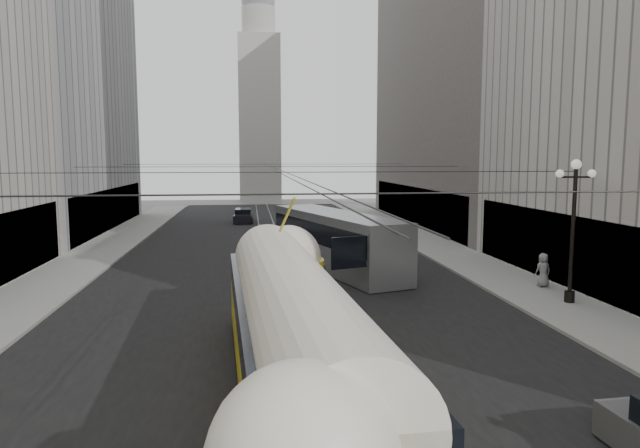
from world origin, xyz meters
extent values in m
cube|color=black|center=(0.00, 32.50, 0.00)|extent=(20.00, 85.00, 0.02)
cube|color=gray|center=(-12.00, 36.00, 0.07)|extent=(4.00, 72.00, 0.15)
cube|color=gray|center=(12.00, 36.00, 0.07)|extent=(4.00, 72.00, 0.15)
cube|color=gray|center=(-0.75, 32.50, 0.00)|extent=(0.12, 85.00, 0.04)
cube|color=gray|center=(0.75, 32.50, 0.00)|extent=(0.12, 85.00, 0.04)
cube|color=#999999|center=(-20.00, 48.00, 14.00)|extent=(12.00, 28.00, 28.00)
cube|color=black|center=(-14.05, 48.00, 2.00)|extent=(0.10, 25.20, 3.60)
cube|color=black|center=(14.05, 22.00, 2.00)|extent=(0.10, 18.00, 3.60)
cube|color=#514C47|center=(20.00, 48.00, 16.00)|extent=(12.00, 32.00, 32.00)
cube|color=black|center=(14.05, 48.00, 2.00)|extent=(0.10, 28.80, 3.60)
cube|color=#B2AFA8|center=(0.00, 80.00, 12.00)|extent=(6.00, 6.00, 24.00)
cylinder|color=#B2AFA8|center=(0.00, 80.00, 26.00)|extent=(4.80, 4.80, 4.00)
sphere|color=gray|center=(0.00, 80.00, 28.96)|extent=(4.80, 4.80, 4.80)
cylinder|color=black|center=(12.60, 18.00, 3.15)|extent=(0.18, 0.18, 6.00)
cylinder|color=black|center=(12.60, 18.00, 0.40)|extent=(0.44, 0.44, 0.50)
cylinder|color=black|center=(12.60, 18.00, 5.75)|extent=(1.60, 0.08, 0.08)
sphere|color=white|center=(12.60, 18.00, 6.30)|extent=(0.44, 0.44, 0.44)
sphere|color=white|center=(11.85, 18.00, 5.90)|extent=(0.36, 0.36, 0.36)
sphere|color=white|center=(13.35, 18.00, 5.90)|extent=(0.36, 0.36, 0.36)
cylinder|color=black|center=(0.00, 4.00, 6.00)|extent=(25.00, 0.03, 0.03)
cylinder|color=black|center=(0.00, 18.00, 6.00)|extent=(25.00, 0.03, 0.03)
cylinder|color=black|center=(0.00, 32.00, 6.00)|extent=(25.00, 0.03, 0.03)
cylinder|color=black|center=(0.00, 46.00, 6.00)|extent=(25.00, 0.03, 0.03)
cylinder|color=black|center=(0.00, 36.00, 5.80)|extent=(0.03, 72.00, 0.03)
cylinder|color=black|center=(0.40, 36.00, 5.80)|extent=(0.03, 72.00, 0.03)
cube|color=gold|center=(-0.50, 9.36, 1.16)|extent=(3.70, 15.63, 1.88)
cube|color=black|center=(-0.50, 9.36, 0.28)|extent=(3.68, 15.17, 0.33)
cube|color=black|center=(-0.50, 9.36, 2.38)|extent=(3.71, 15.40, 0.94)
cylinder|color=silver|center=(-0.50, 9.36, 2.71)|extent=(3.36, 15.38, 2.55)
cylinder|color=gold|center=(-0.09, 16.99, 1.27)|extent=(2.88, 2.88, 2.55)
sphere|color=silver|center=(-0.09, 16.99, 2.60)|extent=(2.66, 2.66, 2.66)
cube|color=gray|center=(3.41, 27.68, 1.70)|extent=(6.58, 13.40, 3.29)
cube|color=black|center=(3.41, 27.68, 2.25)|extent=(6.46, 12.96, 1.21)
cube|color=black|center=(3.41, 21.14, 2.09)|extent=(2.44, 0.85, 1.54)
cylinder|color=black|center=(2.04, 23.27, 0.55)|extent=(0.30, 1.10, 1.10)
cylinder|color=black|center=(4.79, 23.27, 0.55)|extent=(0.30, 1.10, 1.10)
cylinder|color=black|center=(2.04, 32.10, 0.55)|extent=(0.30, 1.10, 1.10)
cylinder|color=black|center=(4.79, 32.10, 0.55)|extent=(0.30, 1.10, 1.10)
cylinder|color=black|center=(6.64, 5.90, 0.33)|extent=(0.22, 0.66, 0.66)
cube|color=white|center=(3.61, 44.96, 0.51)|extent=(2.81, 5.07, 0.85)
cube|color=black|center=(3.61, 44.96, 1.11)|extent=(2.19, 2.91, 0.80)
cylinder|color=black|center=(2.72, 43.34, 0.34)|extent=(0.22, 0.68, 0.68)
cylinder|color=black|center=(4.49, 43.34, 0.34)|extent=(0.22, 0.68, 0.68)
cylinder|color=black|center=(2.72, 46.59, 0.34)|extent=(0.22, 0.68, 0.68)
cylinder|color=black|center=(4.49, 46.59, 0.34)|extent=(0.22, 0.68, 0.68)
cube|color=black|center=(-2.27, 53.04, 0.47)|extent=(1.99, 4.48, 0.78)
cube|color=black|center=(-2.27, 53.04, 1.02)|extent=(1.69, 2.49, 0.74)
cylinder|color=black|center=(-3.08, 51.54, 0.31)|extent=(0.22, 0.63, 0.63)
cylinder|color=black|center=(-1.45, 51.54, 0.31)|extent=(0.22, 0.63, 0.63)
cylinder|color=black|center=(-3.08, 54.53, 0.31)|extent=(0.22, 0.63, 0.63)
cylinder|color=black|center=(-1.45, 54.53, 0.31)|extent=(0.22, 0.63, 0.63)
imported|color=slate|center=(12.96, 21.05, 1.00)|extent=(0.89, 0.62, 1.70)
camera|label=1|loc=(-1.57, -5.43, 6.61)|focal=32.00mm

